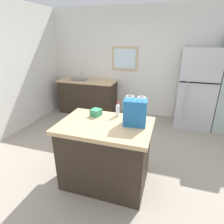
{
  "coord_description": "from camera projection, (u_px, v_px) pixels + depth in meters",
  "views": [
    {
      "loc": [
        0.6,
        -2.37,
        1.98
      ],
      "look_at": [
        -0.15,
        0.0,
        0.98
      ],
      "focal_mm": 30.1,
      "sensor_mm": 36.0,
      "label": 1
    }
  ],
  "objects": [
    {
      "name": "small_box",
      "position": [
        96.0,
        112.0,
        2.67
      ],
      "size": [
        0.16,
        0.17,
        0.1
      ],
      "primitive_type": "cube",
      "rotation": [
        0.0,
        0.0,
        -0.27
      ],
      "color": "#388E66",
      "rests_on": "kitchen_island"
    },
    {
      "name": "back_wall",
      "position": [
        148.0,
        64.0,
        4.74
      ],
      "size": [
        5.21,
        0.13,
        2.69
      ],
      "color": "silver",
      "rests_on": "ground"
    },
    {
      "name": "ground",
      "position": [
        121.0,
        170.0,
        3.01
      ],
      "size": [
        6.25,
        6.25,
        0.0
      ],
      "primitive_type": "plane",
      "color": "#9E9384"
    },
    {
      "name": "shopping_bag",
      "position": [
        135.0,
        113.0,
        2.35
      ],
      "size": [
        0.3,
        0.21,
        0.38
      ],
      "color": "#236BAD",
      "rests_on": "kitchen_island"
    },
    {
      "name": "refrigerator",
      "position": [
        196.0,
        89.0,
        4.21
      ],
      "size": [
        0.78,
        0.73,
        1.78
      ],
      "color": "#B7B7BC",
      "rests_on": "ground"
    },
    {
      "name": "bottle",
      "position": [
        118.0,
        110.0,
        2.65
      ],
      "size": [
        0.05,
        0.05,
        0.22
      ],
      "color": "white",
      "rests_on": "kitchen_island"
    },
    {
      "name": "sink_counter",
      "position": [
        88.0,
        96.0,
        5.16
      ],
      "size": [
        1.53,
        0.64,
        1.09
      ],
      "color": "#33281E",
      "rests_on": "ground"
    },
    {
      "name": "kitchen_island",
      "position": [
        105.0,
        153.0,
        2.61
      ],
      "size": [
        1.21,
        0.83,
        0.93
      ],
      "color": "#33281E",
      "rests_on": "ground"
    }
  ]
}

